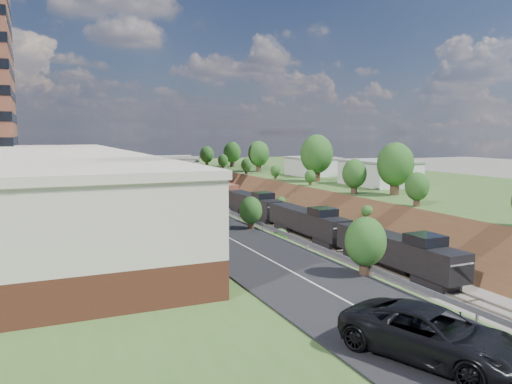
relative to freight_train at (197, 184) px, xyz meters
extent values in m
cube|color=#3B6027|center=(-35.60, -29.29, 0.01)|extent=(44.00, 180.00, 5.00)
cube|color=#3B6027|center=(30.40, -29.29, 0.01)|extent=(44.00, 180.00, 5.00)
cube|color=brown|center=(-13.60, -29.29, -2.49)|extent=(10.00, 180.00, 10.00)
cube|color=brown|center=(8.40, -29.29, -2.49)|extent=(10.00, 180.00, 10.00)
cube|color=gray|center=(-5.20, -29.29, -2.40)|extent=(1.58, 180.00, 0.18)
cube|color=gray|center=(0.00, -29.29, -2.40)|extent=(1.58, 180.00, 0.18)
cube|color=black|center=(-18.10, -29.29, 2.56)|extent=(8.00, 180.00, 0.10)
cube|color=#99999E|center=(-14.00, -29.29, 3.06)|extent=(0.06, 171.00, 0.30)
cube|color=brown|center=(-30.60, -51.29, 3.61)|extent=(14.00, 62.00, 2.20)
cube|color=beige|center=(-30.60, -51.29, 6.86)|extent=(14.00, 62.00, 4.30)
cube|color=beige|center=(-30.60, -51.29, 9.26)|extent=(14.30, 62.30, 0.50)
cube|color=gray|center=(-14.10, 32.71, 0.61)|extent=(1.50, 8.00, 6.20)
cube|color=gray|center=(8.90, 32.71, 0.61)|extent=(1.50, 8.00, 6.20)
cube|color=gray|center=(-2.60, 32.71, 3.71)|extent=(24.00, 8.00, 1.00)
cube|color=gray|center=(-2.60, 28.71, 4.51)|extent=(24.00, 0.30, 0.80)
cube|color=gray|center=(-2.60, 36.71, 4.51)|extent=(24.00, 0.30, 0.80)
cube|color=silver|center=(20.90, -37.29, 4.51)|extent=(9.00, 12.00, 4.00)
cube|color=silver|center=(20.40, -15.29, 4.31)|extent=(8.00, 10.00, 3.60)
cylinder|color=#473323|center=(14.40, -49.29, 3.82)|extent=(1.30, 1.30, 2.62)
ellipsoid|color=#29521C|center=(14.40, -49.29, 6.97)|extent=(5.25, 5.25, 6.30)
cylinder|color=#473323|center=(-14.40, -69.29, 3.12)|extent=(0.66, 0.66, 1.22)
ellipsoid|color=#29521C|center=(-14.40, -69.29, 4.59)|extent=(2.45, 2.45, 2.94)
cube|color=black|center=(0.00, -72.84, -2.04)|extent=(2.40, 4.00, 0.90)
cube|color=black|center=(0.00, -67.28, -0.24)|extent=(2.85, 17.12, 2.69)
cube|color=black|center=(0.00, -74.34, -0.69)|extent=(2.62, 3.00, 1.80)
cube|color=silver|center=(0.00, -74.34, 0.31)|extent=(2.62, 3.00, 0.15)
cube|color=black|center=(0.00, -71.34, 1.61)|extent=(2.80, 3.10, 0.90)
cube|color=black|center=(0.00, -49.17, -0.24)|extent=(2.85, 17.12, 2.69)
cube|color=black|center=(0.00, -31.05, -0.24)|extent=(2.85, 17.12, 2.69)
cube|color=brown|center=(0.00, 24.30, 0.12)|extent=(2.85, 91.58, 3.42)
imported|color=black|center=(-18.88, -92.21, 3.61)|extent=(5.80, 7.91, 2.00)
camera|label=1|loc=(-32.74, -106.53, 11.44)|focal=35.00mm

